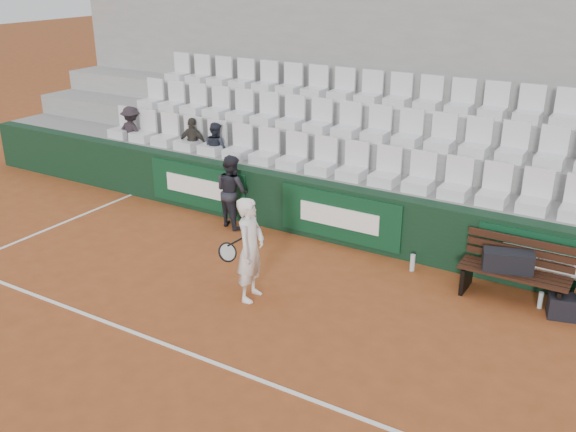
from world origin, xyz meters
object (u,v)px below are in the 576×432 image
Objects in this scene: water_bottle_near at (412,263)px; tennis_player at (250,249)px; sports_bag_left at (508,261)px; spectator_c at (215,126)px; sports_bag_ground at (568,307)px; ball_kid at (232,191)px; spectator_a at (130,112)px; water_bottle_far at (540,300)px; bench_left at (512,286)px; spectator_b at (192,122)px.

tennis_player is (-1.67, -2.00, 0.62)m from water_bottle_near.
sports_bag_left is 0.64× the size of spectator_c.
ball_kid is at bearing 177.11° from sports_bag_ground.
ball_kid is 3.44m from spectator_a.
water_bottle_far is 6.64m from spectator_c.
ball_kid is at bearing 177.49° from sports_bag_left.
spectator_b is (-6.56, 1.09, 1.32)m from bench_left.
ball_kid is 1.23× the size of spectator_b.
spectator_c reaches higher than ball_kid.
bench_left is 1.55m from water_bottle_near.
bench_left is 2.21× the size of sports_bag_left.
water_bottle_near is 6.88m from spectator_a.
water_bottle_near is 4.76m from spectator_c.
sports_bag_left is at bearing 30.54° from tennis_player.
bench_left reaches higher than water_bottle_far.
sports_bag_left is at bearing 171.67° from spectator_a.
sports_bag_left reaches higher than water_bottle_near.
tennis_player is 5.85m from spectator_a.
sports_bag_ground is 1.88× the size of water_bottle_near.
sports_bag_left is at bearing 174.95° from sports_bag_ground.
spectator_a reaches higher than water_bottle_far.
spectator_c is at bearing 170.24° from water_bottle_far.
tennis_player is at bearing -156.17° from sports_bag_ground.
sports_bag_left is at bearing -174.27° from bench_left.
spectator_b reaches higher than ball_kid.
bench_left is 1.13× the size of ball_kid.
spectator_a is at bearing 3.10° from ball_kid.
spectator_c is at bearing 168.25° from water_bottle_near.
ball_kid is 1.25× the size of spectator_c.
water_bottle_near is 3.50m from ball_kid.
sports_bag_ground is at bearing -164.39° from ball_kid.
ball_kid is (-3.46, 0.04, 0.53)m from water_bottle_near.
spectator_b is (-6.46, 1.10, 0.95)m from sports_bag_left.
sports_bag_left is 0.98m from sports_bag_ground.
bench_left is 1.41× the size of spectator_c.
water_bottle_near is 1.95m from water_bottle_far.
ball_kid is (-1.80, 2.05, -0.09)m from tennis_player.
tennis_player reaches higher than ball_kid.
spectator_a is (-6.67, 0.93, 1.43)m from water_bottle_near.
spectator_c is (-0.99, 0.88, 0.87)m from ball_kid.
spectator_c is at bearing 170.15° from sports_bag_ground.
spectator_a reaches higher than water_bottle_near.
bench_left is 2.91× the size of sports_bag_ground.
water_bottle_near is 1.14× the size of water_bottle_far.
sports_bag_left is 1.32× the size of sports_bag_ground.
sports_bag_ground is 2.14× the size of water_bottle_far.
spectator_a is 1.04× the size of spectator_b.
spectator_a reaches higher than spectator_b.
water_bottle_near is at bearing 173.23° from sports_bag_left.
spectator_b reaches higher than sports_bag_ground.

